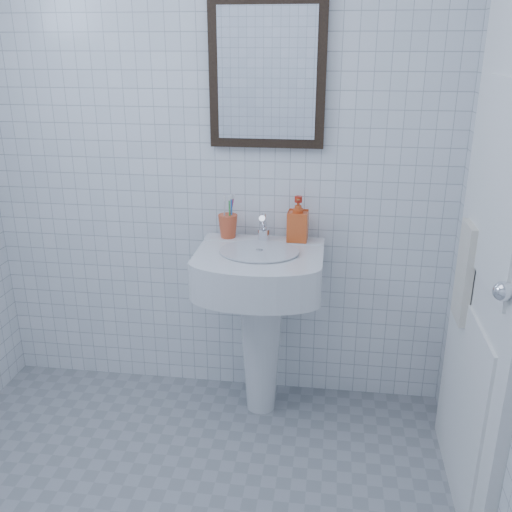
# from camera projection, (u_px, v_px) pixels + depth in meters

# --- Properties ---
(wall_back) EXTENTS (2.20, 0.02, 2.50)m
(wall_back) POSITION_uv_depth(u_px,v_px,m) (215.00, 143.00, 2.57)
(wall_back) COLOR white
(wall_back) RESTS_ON ground
(washbasin) EXTENTS (0.55, 0.40, 0.84)m
(washbasin) POSITION_uv_depth(u_px,v_px,m) (261.00, 304.00, 2.58)
(washbasin) COLOR white
(washbasin) RESTS_ON ground
(faucet) EXTENTS (0.05, 0.12, 0.13)m
(faucet) POSITION_uv_depth(u_px,v_px,m) (264.00, 229.00, 2.56)
(faucet) COLOR silver
(faucet) RESTS_ON washbasin
(toothbrush_cup) EXTENTS (0.12, 0.12, 0.11)m
(toothbrush_cup) POSITION_uv_depth(u_px,v_px,m) (228.00, 226.00, 2.61)
(toothbrush_cup) COLOR #D8512E
(toothbrush_cup) RESTS_ON washbasin
(soap_dispenser) EXTENTS (0.09, 0.10, 0.20)m
(soap_dispenser) POSITION_uv_depth(u_px,v_px,m) (298.00, 219.00, 2.55)
(soap_dispenser) COLOR red
(soap_dispenser) RESTS_ON washbasin
(wall_mirror) EXTENTS (0.50, 0.04, 0.62)m
(wall_mirror) POSITION_uv_depth(u_px,v_px,m) (267.00, 74.00, 2.42)
(wall_mirror) COLOR black
(wall_mirror) RESTS_ON wall_back
(bathroom_door) EXTENTS (0.04, 0.80, 2.00)m
(bathroom_door) POSITION_uv_depth(u_px,v_px,m) (492.00, 256.00, 1.92)
(bathroom_door) COLOR white
(bathroom_door) RESTS_ON ground
(towel_ring) EXTENTS (0.01, 0.18, 0.18)m
(towel_ring) POSITION_uv_depth(u_px,v_px,m) (477.00, 227.00, 2.06)
(towel_ring) COLOR silver
(towel_ring) RESTS_ON wall_right
(hand_towel) EXTENTS (0.03, 0.16, 0.38)m
(hand_towel) POSITION_uv_depth(u_px,v_px,m) (465.00, 273.00, 2.12)
(hand_towel) COLOR beige
(hand_towel) RESTS_ON towel_ring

